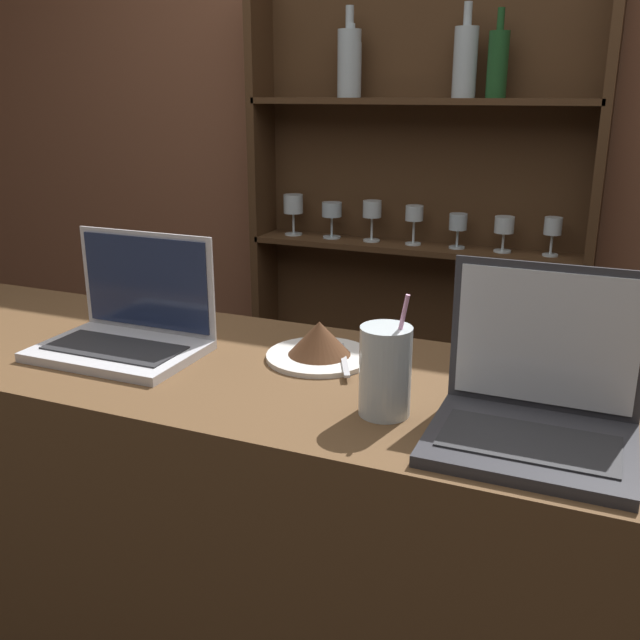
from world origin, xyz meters
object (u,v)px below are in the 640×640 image
(cake_plate, at_px, (320,344))
(water_glass, at_px, (385,371))
(laptop_near, at_px, (129,325))
(laptop_far, at_px, (536,403))

(cake_plate, relative_size, water_glass, 1.02)
(laptop_near, distance_m, water_glass, 0.57)
(laptop_far, height_order, water_glass, laptop_far)
(cake_plate, bearing_deg, laptop_far, -23.11)
(laptop_far, bearing_deg, cake_plate, 156.89)
(laptop_near, distance_m, laptop_far, 0.80)
(water_glass, bearing_deg, cake_plate, 135.92)
(laptop_near, xyz_separation_m, cake_plate, (0.37, 0.10, -0.02))
(cake_plate, distance_m, water_glass, 0.27)
(laptop_far, bearing_deg, laptop_near, 174.01)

